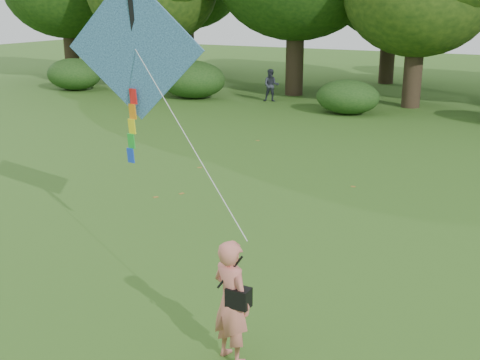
% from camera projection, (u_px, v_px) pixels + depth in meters
% --- Properties ---
extents(ground, '(100.00, 100.00, 0.00)m').
position_uv_depth(ground, '(254.00, 323.00, 8.86)').
color(ground, '#265114').
rests_on(ground, ground).
extents(man_kite_flyer, '(0.72, 0.60, 1.69)m').
position_uv_depth(man_kite_flyer, '(231.00, 302.00, 7.74)').
color(man_kite_flyer, '#D77365').
rests_on(man_kite_flyer, ground).
extents(bystander_left, '(0.89, 0.80, 1.51)m').
position_uv_depth(bystander_left, '(271.00, 85.00, 28.02)').
color(bystander_left, '#2B2F39').
rests_on(bystander_left, ground).
extents(crossbody_bag, '(0.43, 0.20, 0.69)m').
position_uv_depth(crossbody_bag, '(238.00, 297.00, 7.63)').
color(crossbody_bag, black).
rests_on(crossbody_bag, ground).
extents(flying_kite, '(4.28, 2.30, 3.27)m').
position_uv_depth(flying_kite, '(135.00, 51.00, 9.82)').
color(flying_kite, '#286DAE').
rests_on(flying_kite, ground).
extents(shrub_band, '(39.15, 3.22, 1.88)m').
position_uv_depth(shrub_band, '(431.00, 97.00, 23.92)').
color(shrub_band, '#264919').
rests_on(shrub_band, ground).
extents(fallen_leaves, '(10.61, 14.34, 0.01)m').
position_uv_depth(fallen_leaves, '(315.00, 236.00, 12.12)').
color(fallen_leaves, olive).
rests_on(fallen_leaves, ground).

